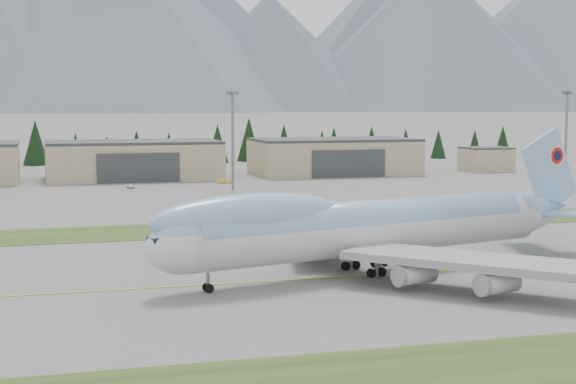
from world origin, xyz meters
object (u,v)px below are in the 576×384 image
object	(u,v)px
service_vehicle_a	(130,188)
service_vehicle_c	(411,175)
hangar_right	(334,156)
service_vehicle_b	(224,183)
hangar_center	(133,160)
boeing_747_freighter	(368,226)

from	to	relation	value
service_vehicle_a	service_vehicle_c	bearing A→B (deg)	1.59
hangar_right	service_vehicle_c	world-z (taller)	hangar_right
service_vehicle_b	service_vehicle_c	size ratio (longest dim) A/B	0.99
hangar_center	service_vehicle_c	distance (m)	81.50
boeing_747_freighter	service_vehicle_a	world-z (taller)	boeing_747_freighter
service_vehicle_b	service_vehicle_c	bearing A→B (deg)	-69.40
boeing_747_freighter	hangar_center	world-z (taller)	boeing_747_freighter
hangar_center	hangar_right	xyz separation A→B (m)	(60.00, 0.00, 0.00)
service_vehicle_a	boeing_747_freighter	bearing A→B (deg)	-91.88
service_vehicle_a	service_vehicle_b	distance (m)	26.53
boeing_747_freighter	hangar_right	bearing A→B (deg)	57.73
boeing_747_freighter	hangar_right	distance (m)	155.03
hangar_right	service_vehicle_a	bearing A→B (deg)	-156.25
service_vehicle_b	service_vehicle_a	bearing A→B (deg)	115.33
hangar_right	boeing_747_freighter	bearing A→B (deg)	-107.30
service_vehicle_b	boeing_747_freighter	bearing A→B (deg)	-173.38
boeing_747_freighter	service_vehicle_b	world-z (taller)	boeing_747_freighter
hangar_center	service_vehicle_a	bearing A→B (deg)	-97.78
boeing_747_freighter	hangar_center	bearing A→B (deg)	80.39
hangar_center	hangar_right	bearing A→B (deg)	0.00
hangar_right	service_vehicle_a	world-z (taller)	hangar_right
boeing_747_freighter	hangar_right	size ratio (longest dim) A/B	1.43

